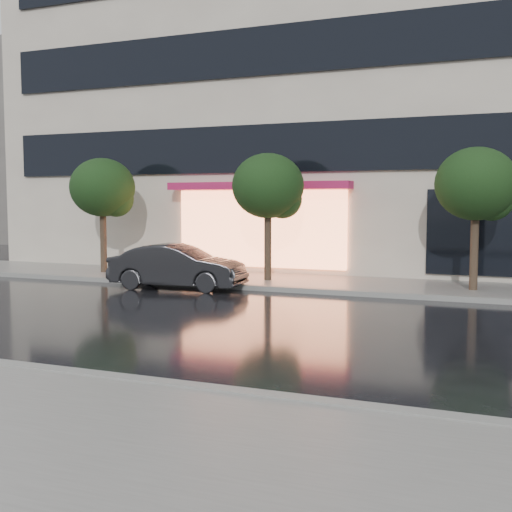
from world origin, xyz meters
The scene contains 11 objects.
ground centered at (0.00, 0.00, 0.00)m, with size 120.00×120.00×0.00m, color black.
sidewalk_near centered at (0.00, -3.25, 0.06)m, with size 60.00×4.50×0.12m, color slate.
sidewalk_far centered at (0.00, 10.25, 0.06)m, with size 60.00×3.50×0.12m, color slate.
curb_near centered at (0.00, -1.00, 0.07)m, with size 60.00×0.25×0.14m, color gray.
curb_far centered at (0.00, 8.50, 0.07)m, with size 60.00×0.25×0.14m, color gray.
office_building centered at (0.00, 17.97, 9.00)m, with size 30.00×12.76×18.00m.
bg_building_left centered at (-28.00, 26.00, 6.00)m, with size 14.00×10.00×12.00m, color #59544F.
tree_far_west centered at (-8.94, 10.03, 2.92)m, with size 2.20×2.20×3.99m.
tree_mid_west centered at (-2.94, 10.03, 2.92)m, with size 2.20×2.20×3.99m.
tree_mid_east centered at (3.06, 10.03, 2.92)m, with size 2.20×2.20×3.99m.
parked_car centered at (-5.00, 7.92, 0.64)m, with size 1.36×3.91×1.29m, color black.
Camera 1 is at (3.94, -8.32, 2.52)m, focal length 45.00 mm.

